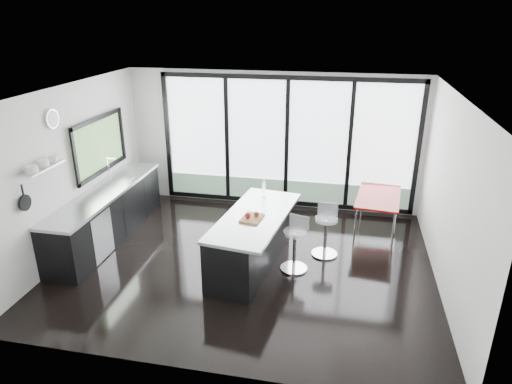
% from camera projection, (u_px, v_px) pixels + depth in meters
% --- Properties ---
extents(floor, '(6.00, 5.00, 0.00)m').
position_uv_depth(floor, '(247.00, 262.00, 7.57)').
color(floor, black).
rests_on(floor, ground).
extents(ceiling, '(6.00, 5.00, 0.00)m').
position_uv_depth(ceiling, '(245.00, 92.00, 6.53)').
color(ceiling, white).
rests_on(ceiling, wall_back).
extents(wall_back, '(6.00, 0.09, 2.80)m').
position_uv_depth(wall_back, '(285.00, 148.00, 9.29)').
color(wall_back, silver).
rests_on(wall_back, ground).
extents(wall_front, '(6.00, 0.00, 2.80)m').
position_uv_depth(wall_front, '(193.00, 266.00, 4.78)').
color(wall_front, silver).
rests_on(wall_front, ground).
extents(wall_left, '(0.26, 5.00, 2.80)m').
position_uv_depth(wall_left, '(80.00, 157.00, 7.79)').
color(wall_left, silver).
rests_on(wall_left, ground).
extents(wall_right, '(0.00, 5.00, 2.80)m').
position_uv_depth(wall_right, '(451.00, 199.00, 6.50)').
color(wall_right, silver).
rests_on(wall_right, ground).
extents(counter_cabinets, '(0.69, 3.24, 1.36)m').
position_uv_depth(counter_cabinets, '(107.00, 214.00, 8.26)').
color(counter_cabinets, black).
rests_on(counter_cabinets, floor).
extents(island, '(1.22, 2.31, 1.17)m').
position_uv_depth(island, '(251.00, 239.00, 7.35)').
color(island, black).
rests_on(island, floor).
extents(bar_stool_near, '(0.55, 0.55, 0.69)m').
position_uv_depth(bar_stool_near, '(294.00, 250.00, 7.25)').
color(bar_stool_near, silver).
rests_on(bar_stool_near, floor).
extents(bar_stool_far, '(0.46, 0.46, 0.70)m').
position_uv_depth(bar_stool_far, '(325.00, 236.00, 7.68)').
color(bar_stool_far, silver).
rests_on(bar_stool_far, floor).
extents(red_table, '(0.90, 1.40, 0.71)m').
position_uv_depth(red_table, '(377.00, 213.00, 8.53)').
color(red_table, maroon).
rests_on(red_table, floor).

